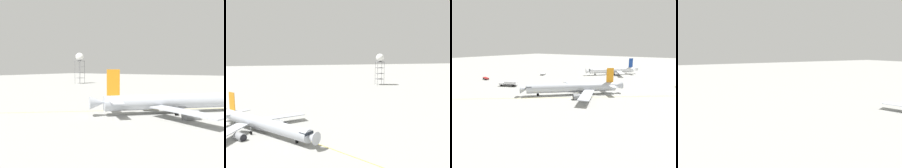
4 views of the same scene
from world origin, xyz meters
The scene contains 4 objects.
ground_plane centered at (0.00, 0.00, 0.00)m, with size 600.00×600.00×0.00m, color #9E9E99.
airliner_main centered at (4.55, 3.51, 2.83)m, with size 33.94×35.04×11.67m.
radar_tower centered at (-67.97, -88.49, 18.52)m, with size 5.82×5.82×22.42m.
taxiway_centreline centered at (1.22, -0.27, 0.00)m, with size 85.36×107.89×0.01m.
Camera 2 is at (-5.26, 82.29, 26.82)m, focal length 39.67 mm.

